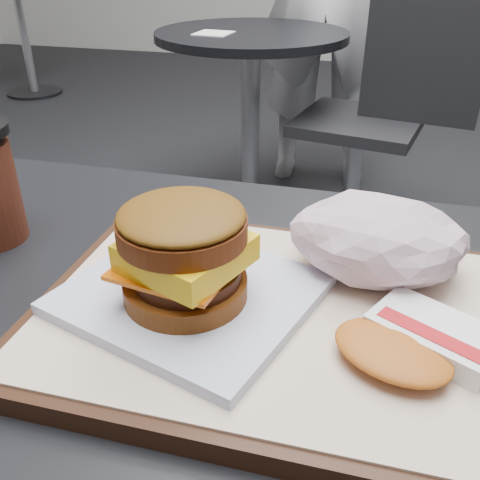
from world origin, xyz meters
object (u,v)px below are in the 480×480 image
hash_brown (416,341)px  serving_tray (267,317)px  customer_table (204,471)px  breakfast_sandwich (186,263)px  crumpled_wrapper (378,239)px  neighbor_table (251,87)px  neighbor_chair (380,111)px

hash_brown → serving_tray: bearing=166.8°
customer_table → breakfast_sandwich: 0.24m
serving_tray → crumpled_wrapper: size_ratio=2.50×
crumpled_wrapper → neighbor_table: 1.65m
crumpled_wrapper → neighbor_chair: bearing=90.3°
serving_tray → crumpled_wrapper: 0.12m
neighbor_chair → breakfast_sandwich: bearing=-95.0°
breakfast_sandwich → neighbor_chair: breakfast_sandwich is taller
neighbor_table → customer_table: bearing=-78.0°
serving_tray → neighbor_chair: bearing=87.3°
serving_tray → hash_brown: size_ratio=2.82×
customer_table → hash_brown: hash_brown is taller
hash_brown → neighbor_table: size_ratio=0.18×
serving_tray → neighbor_chair: 1.61m
customer_table → crumpled_wrapper: (0.14, 0.09, 0.24)m
crumpled_wrapper → neighbor_table: bearing=107.4°
hash_brown → neighbor_chair: bearing=91.4°
neighbor_chair → neighbor_table: bearing=173.9°
neighbor_table → crumpled_wrapper: bearing=-72.6°
serving_tray → neighbor_table: (-0.41, 1.63, -0.23)m
breakfast_sandwich → neighbor_table: 1.70m
breakfast_sandwich → serving_tray: bearing=10.7°
breakfast_sandwich → neighbor_chair: (0.14, 1.59, -0.32)m
breakfast_sandwich → neighbor_table: (-0.34, 1.65, -0.28)m
customer_table → serving_tray: (0.06, 0.02, 0.20)m
customer_table → hash_brown: bearing=-3.4°
hash_brown → crumpled_wrapper: bearing=107.7°
customer_table → neighbor_table: 1.69m
customer_table → breakfast_sandwich: breakfast_sandwich is taller
neighbor_table → neighbor_chair: size_ratio=0.85×
breakfast_sandwich → customer_table: bearing=-32.0°
breakfast_sandwich → crumpled_wrapper: bearing=31.2°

